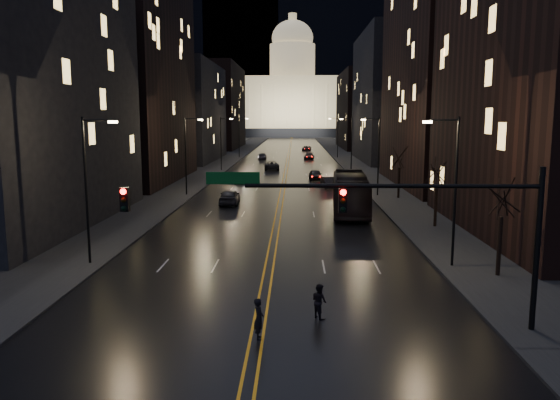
# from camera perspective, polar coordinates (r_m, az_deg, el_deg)

# --- Properties ---
(ground) EXTENTS (900.00, 900.00, 0.00)m
(ground) POSITION_cam_1_polar(r_m,az_deg,el_deg) (23.90, -2.29, -13.39)
(ground) COLOR black
(ground) RESTS_ON ground
(road) EXTENTS (20.00, 320.00, 0.02)m
(road) POSITION_cam_1_polar(r_m,az_deg,el_deg) (152.38, 1.01, 5.25)
(road) COLOR black
(road) RESTS_ON ground
(sidewalk_left) EXTENTS (8.00, 320.00, 0.16)m
(sidewalk_left) POSITION_cam_1_polar(r_m,az_deg,el_deg) (153.16, -4.25, 5.27)
(sidewalk_left) COLOR black
(sidewalk_left) RESTS_ON ground
(sidewalk_right) EXTENTS (8.00, 320.00, 0.16)m
(sidewalk_right) POSITION_cam_1_polar(r_m,az_deg,el_deg) (152.87, 6.29, 5.23)
(sidewalk_right) COLOR black
(sidewalk_right) RESTS_ON ground
(center_line) EXTENTS (0.62, 320.00, 0.01)m
(center_line) POSITION_cam_1_polar(r_m,az_deg,el_deg) (152.38, 1.01, 5.25)
(center_line) COLOR orange
(center_line) RESTS_ON road
(building_left_near) EXTENTS (12.00, 28.00, 22.00)m
(building_left_near) POSITION_cam_1_polar(r_m,az_deg,el_deg) (49.58, -25.89, 10.13)
(building_left_near) COLOR black
(building_left_near) RESTS_ON ground
(building_left_mid) EXTENTS (12.00, 30.00, 28.00)m
(building_left_mid) POSITION_cam_1_polar(r_m,az_deg,el_deg) (79.54, -15.21, 11.96)
(building_left_mid) COLOR black
(building_left_mid) RESTS_ON ground
(building_left_far) EXTENTS (12.00, 34.00, 20.00)m
(building_left_far) POSITION_cam_1_polar(r_m,az_deg,el_deg) (116.32, -9.70, 9.01)
(building_left_far) COLOR black
(building_left_far) RESTS_ON ground
(building_left_dist) EXTENTS (12.00, 40.00, 24.00)m
(building_left_dist) POSITION_cam_1_polar(r_m,az_deg,el_deg) (163.70, -6.41, 9.62)
(building_left_dist) COLOR black
(building_left_dist) RESTS_ON ground
(building_right_near) EXTENTS (12.00, 26.00, 24.00)m
(building_right_near) POSITION_cam_1_polar(r_m,az_deg,el_deg) (46.48, 26.91, 11.46)
(building_right_near) COLOR black
(building_right_near) RESTS_ON ground
(building_right_tall) EXTENTS (12.00, 30.00, 38.00)m
(building_right_tall) POSITION_cam_1_polar(r_m,az_deg,el_deg) (75.36, 17.22, 15.90)
(building_right_tall) COLOR black
(building_right_tall) RESTS_ON ground
(building_right_mid) EXTENTS (12.00, 34.00, 26.00)m
(building_right_mid) POSITION_cam_1_polar(r_m,az_deg,el_deg) (115.83, 11.45, 10.45)
(building_right_mid) COLOR black
(building_right_mid) RESTS_ON ground
(building_right_dist) EXTENTS (12.00, 40.00, 22.00)m
(building_right_dist) POSITION_cam_1_polar(r_m,az_deg,el_deg) (163.28, 8.55, 9.24)
(building_right_dist) COLOR black
(building_right_dist) RESTS_ON ground
(mountain_ridge) EXTENTS (520.00, 60.00, 130.00)m
(mountain_ridge) POSITION_cam_1_polar(r_m,az_deg,el_deg) (407.81, 7.29, 16.44)
(mountain_ridge) COLOR black
(mountain_ridge) RESTS_ON ground
(capitol) EXTENTS (90.00, 50.00, 58.50)m
(capitol) POSITION_cam_1_polar(r_m,az_deg,el_deg) (272.24, 1.29, 10.34)
(capitol) COLOR black
(capitol) RESTS_ON ground
(traffic_signal) EXTENTS (17.29, 0.45, 7.00)m
(traffic_signal) POSITION_cam_1_polar(r_m,az_deg,el_deg) (22.86, 12.57, -1.29)
(traffic_signal) COLOR black
(traffic_signal) RESTS_ON ground
(streetlamp_right_near) EXTENTS (2.13, 0.25, 9.00)m
(streetlamp_right_near) POSITION_cam_1_polar(r_m,az_deg,el_deg) (33.64, 17.58, 1.61)
(streetlamp_right_near) COLOR black
(streetlamp_right_near) RESTS_ON ground
(streetlamp_left_near) EXTENTS (2.13, 0.25, 9.00)m
(streetlamp_left_near) POSITION_cam_1_polar(r_m,az_deg,el_deg) (34.62, -19.34, 1.71)
(streetlamp_left_near) COLOR black
(streetlamp_left_near) RESTS_ON ground
(streetlamp_right_mid) EXTENTS (2.13, 0.25, 9.00)m
(streetlamp_right_mid) POSITION_cam_1_polar(r_m,az_deg,el_deg) (62.91, 10.10, 4.95)
(streetlamp_right_mid) COLOR black
(streetlamp_right_mid) RESTS_ON ground
(streetlamp_left_mid) EXTENTS (2.13, 0.25, 9.00)m
(streetlamp_left_mid) POSITION_cam_1_polar(r_m,az_deg,el_deg) (63.44, -9.68, 4.99)
(streetlamp_left_mid) COLOR black
(streetlamp_left_mid) RESTS_ON ground
(streetlamp_right_far) EXTENTS (2.13, 0.25, 9.00)m
(streetlamp_right_far) POSITION_cam_1_polar(r_m,az_deg,el_deg) (92.65, 7.38, 6.15)
(streetlamp_right_far) COLOR black
(streetlamp_right_far) RESTS_ON ground
(streetlamp_left_far) EXTENTS (2.13, 0.25, 9.00)m
(streetlamp_left_far) POSITION_cam_1_polar(r_m,az_deg,el_deg) (93.01, -6.08, 6.18)
(streetlamp_left_far) COLOR black
(streetlamp_left_far) RESTS_ON ground
(streetlamp_right_dist) EXTENTS (2.13, 0.25, 9.00)m
(streetlamp_right_dist) POSITION_cam_1_polar(r_m,az_deg,el_deg) (122.52, 5.97, 6.76)
(streetlamp_right_dist) COLOR black
(streetlamp_right_dist) RESTS_ON ground
(streetlamp_left_dist) EXTENTS (2.13, 0.25, 9.00)m
(streetlamp_left_dist) POSITION_cam_1_polar(r_m,az_deg,el_deg) (122.79, -4.21, 6.78)
(streetlamp_left_dist) COLOR black
(streetlamp_left_dist) RESTS_ON ground
(tree_right_near) EXTENTS (2.40, 2.40, 6.65)m
(tree_right_near) POSITION_cam_1_polar(r_m,az_deg,el_deg) (32.52, 22.20, 0.15)
(tree_right_near) COLOR black
(tree_right_near) RESTS_ON ground
(tree_right_mid) EXTENTS (2.40, 2.40, 6.65)m
(tree_right_mid) POSITION_cam_1_polar(r_m,az_deg,el_deg) (45.79, 16.09, 2.73)
(tree_right_mid) COLOR black
(tree_right_mid) RESTS_ON ground
(tree_right_far) EXTENTS (2.40, 2.40, 6.65)m
(tree_right_far) POSITION_cam_1_polar(r_m,az_deg,el_deg) (61.35, 12.39, 4.27)
(tree_right_far) COLOR black
(tree_right_far) RESTS_ON ground
(bus) EXTENTS (4.01, 13.60, 3.74)m
(bus) POSITION_cam_1_polar(r_m,az_deg,el_deg) (52.16, 7.36, 0.74)
(bus) COLOR black
(bus) RESTS_ON ground
(oncoming_car_a) EXTENTS (2.10, 4.93, 1.66)m
(oncoming_car_a) POSITION_cam_1_polar(r_m,az_deg,el_deg) (56.90, -5.30, 0.37)
(oncoming_car_a) COLOR black
(oncoming_car_a) RESTS_ON ground
(oncoming_car_b) EXTENTS (1.52, 4.33, 1.43)m
(oncoming_car_b) POSITION_cam_1_polar(r_m,az_deg,el_deg) (74.63, -4.07, 2.25)
(oncoming_car_b) COLOR black
(oncoming_car_b) RESTS_ON ground
(oncoming_car_c) EXTENTS (2.83, 5.57, 1.51)m
(oncoming_car_c) POSITION_cam_1_polar(r_m,az_deg,el_deg) (94.38, -0.87, 3.63)
(oncoming_car_c) COLOR black
(oncoming_car_c) RESTS_ON ground
(oncoming_car_d) EXTENTS (2.10, 4.78, 1.37)m
(oncoming_car_d) POSITION_cam_1_polar(r_m,az_deg,el_deg) (118.42, -1.88, 4.60)
(oncoming_car_d) COLOR black
(oncoming_car_d) RESTS_ON ground
(receding_car_a) EXTENTS (2.05, 4.48, 1.42)m
(receding_car_a) POSITION_cam_1_polar(r_m,az_deg,el_deg) (70.12, 5.12, 1.83)
(receding_car_a) COLOR black
(receding_car_a) RESTS_ON ground
(receding_car_b) EXTENTS (1.96, 4.60, 1.55)m
(receding_car_b) POSITION_cam_1_polar(r_m,az_deg,el_deg) (78.70, 3.73, 2.63)
(receding_car_b) COLOR black
(receding_car_b) RESTS_ON ground
(receding_car_c) EXTENTS (2.52, 5.02, 1.40)m
(receding_car_c) POSITION_cam_1_polar(r_m,az_deg,el_deg) (118.11, 3.06, 4.59)
(receding_car_c) COLOR black
(receding_car_c) RESTS_ON ground
(receding_car_d) EXTENTS (2.78, 5.16, 1.38)m
(receding_car_d) POSITION_cam_1_polar(r_m,az_deg,el_deg) (149.14, 2.80, 5.42)
(receding_car_d) COLOR black
(receding_car_d) RESTS_ON ground
(pedestrian_a) EXTENTS (0.47, 0.66, 1.72)m
(pedestrian_a) POSITION_cam_1_polar(r_m,az_deg,el_deg) (22.67, -2.23, -12.30)
(pedestrian_a) COLOR black
(pedestrian_a) RESTS_ON ground
(pedestrian_b) EXTENTS (0.80, 0.88, 1.60)m
(pedestrian_b) POSITION_cam_1_polar(r_m,az_deg,el_deg) (24.94, 4.13, -10.50)
(pedestrian_b) COLOR black
(pedestrian_b) RESTS_ON ground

